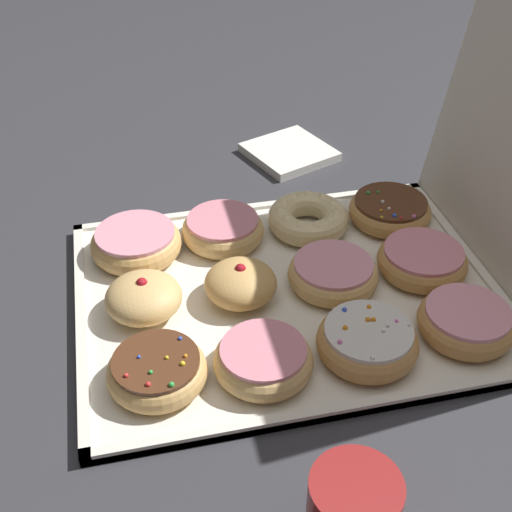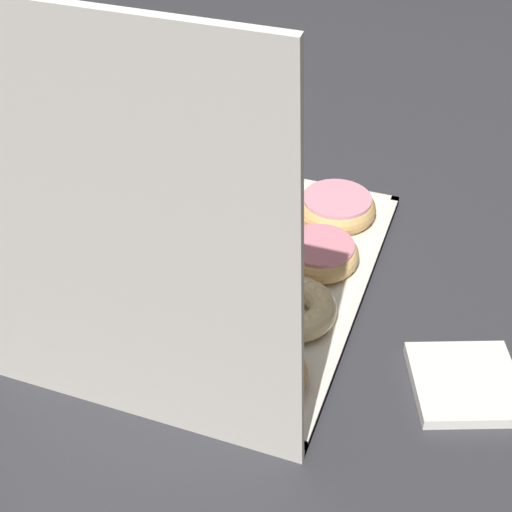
{
  "view_description": "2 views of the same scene",
  "coord_description": "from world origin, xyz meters",
  "px_view_note": "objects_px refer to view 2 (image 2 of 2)",
  "views": [
    {
      "loc": [
        0.62,
        -0.18,
        0.56
      ],
      "look_at": [
        -0.03,
        -0.03,
        0.05
      ],
      "focal_mm": 47.46,
      "sensor_mm": 36.0,
      "label": 1
    },
    {
      "loc": [
        -0.32,
        0.75,
        0.68
      ],
      "look_at": [
        -0.06,
        0.02,
        0.06
      ],
      "focal_mm": 52.51,
      "sensor_mm": 36.0,
      "label": 2
    }
  ],
  "objects_px": {
    "sprinkle_donut_8": "(123,264)",
    "coffee_mug": "(26,190)",
    "pink_frosted_donut_10": "(165,345)",
    "cruller_donut_6": "(293,307)",
    "jelly_filled_donut_4": "(237,232)",
    "napkin_stack": "(465,383)",
    "pink_frosted_donut_5": "(160,218)",
    "sprinkle_donut_9": "(259,372)",
    "pink_frosted_donut_7": "(204,285)",
    "donut_box": "(222,273)",
    "pink_frosted_donut_3": "(319,254)",
    "sprinkle_donut_2": "(196,181)",
    "pink_frosted_donut_0": "(337,207)",
    "jelly_filled_donut_1": "(266,191)",
    "pink_frosted_donut_11": "(82,324)"
  },
  "relations": [
    {
      "from": "sprinkle_donut_2",
      "to": "jelly_filled_donut_4",
      "type": "height_order",
      "value": "jelly_filled_donut_4"
    },
    {
      "from": "napkin_stack",
      "to": "pink_frosted_donut_10",
      "type": "bearing_deg",
      "value": 13.04
    },
    {
      "from": "jelly_filled_donut_4",
      "to": "pink_frosted_donut_3",
      "type": "bearing_deg",
      "value": 179.57
    },
    {
      "from": "pink_frosted_donut_10",
      "to": "cruller_donut_6",
      "type": "bearing_deg",
      "value": -137.44
    },
    {
      "from": "pink_frosted_donut_0",
      "to": "sprinkle_donut_2",
      "type": "height_order",
      "value": "same"
    },
    {
      "from": "pink_frosted_donut_5",
      "to": "pink_frosted_donut_7",
      "type": "relative_size",
      "value": 0.96
    },
    {
      "from": "pink_frosted_donut_11",
      "to": "napkin_stack",
      "type": "relative_size",
      "value": 0.9
    },
    {
      "from": "sprinkle_donut_2",
      "to": "pink_frosted_donut_11",
      "type": "xyz_separation_m",
      "value": [
        0.0,
        0.36,
        0.0
      ]
    },
    {
      "from": "jelly_filled_donut_4",
      "to": "coffee_mug",
      "type": "xyz_separation_m",
      "value": [
        0.34,
        0.03,
        0.01
      ]
    },
    {
      "from": "pink_frosted_donut_0",
      "to": "cruller_donut_6",
      "type": "xyz_separation_m",
      "value": [
        -0.01,
        0.24,
        -0.0
      ]
    },
    {
      "from": "coffee_mug",
      "to": "pink_frosted_donut_5",
      "type": "bearing_deg",
      "value": -172.79
    },
    {
      "from": "jelly_filled_donut_1",
      "to": "sprinkle_donut_9",
      "type": "relative_size",
      "value": 0.79
    },
    {
      "from": "sprinkle_donut_8",
      "to": "pink_frosted_donut_10",
      "type": "xyz_separation_m",
      "value": [
        -0.12,
        0.12,
        -0.0
      ]
    },
    {
      "from": "pink_frosted_donut_3",
      "to": "sprinkle_donut_8",
      "type": "xyz_separation_m",
      "value": [
        0.25,
        0.12,
        0.0
      ]
    },
    {
      "from": "jelly_filled_donut_4",
      "to": "pink_frosted_donut_11",
      "type": "distance_m",
      "value": 0.27
    },
    {
      "from": "pink_frosted_donut_11",
      "to": "coffee_mug",
      "type": "xyz_separation_m",
      "value": [
        0.22,
        -0.22,
        0.02
      ]
    },
    {
      "from": "pink_frosted_donut_10",
      "to": "pink_frosted_donut_5",
      "type": "bearing_deg",
      "value": -62.93
    },
    {
      "from": "donut_box",
      "to": "pink_frosted_donut_5",
      "type": "distance_m",
      "value": 0.14
    },
    {
      "from": "pink_frosted_donut_5",
      "to": "jelly_filled_donut_1",
      "type": "bearing_deg",
      "value": -138.05
    },
    {
      "from": "cruller_donut_6",
      "to": "pink_frosted_donut_11",
      "type": "xyz_separation_m",
      "value": [
        0.24,
        0.12,
        -0.0
      ]
    },
    {
      "from": "pink_frosted_donut_0",
      "to": "sprinkle_donut_2",
      "type": "distance_m",
      "value": 0.23
    },
    {
      "from": "sprinkle_donut_9",
      "to": "coffee_mug",
      "type": "relative_size",
      "value": 1.2
    },
    {
      "from": "sprinkle_donut_8",
      "to": "jelly_filled_donut_4",
      "type": "bearing_deg",
      "value": -136.52
    },
    {
      "from": "pink_frosted_donut_3",
      "to": "pink_frosted_donut_11",
      "type": "xyz_separation_m",
      "value": [
        0.24,
        0.24,
        -0.0
      ]
    },
    {
      "from": "pink_frosted_donut_10",
      "to": "sprinkle_donut_2",
      "type": "bearing_deg",
      "value": -72.36
    },
    {
      "from": "donut_box",
      "to": "pink_frosted_donut_3",
      "type": "distance_m",
      "value": 0.14
    },
    {
      "from": "pink_frosted_donut_5",
      "to": "coffee_mug",
      "type": "bearing_deg",
      "value": 7.21
    },
    {
      "from": "pink_frosted_donut_10",
      "to": "pink_frosted_donut_3",
      "type": "bearing_deg",
      "value": -118.24
    },
    {
      "from": "donut_box",
      "to": "pink_frosted_donut_5",
      "type": "xyz_separation_m",
      "value": [
        0.13,
        -0.06,
        0.02
      ]
    },
    {
      "from": "jelly_filled_donut_1",
      "to": "sprinkle_donut_8",
      "type": "distance_m",
      "value": 0.27
    },
    {
      "from": "coffee_mug",
      "to": "pink_frosted_donut_11",
      "type": "bearing_deg",
      "value": 135.51
    },
    {
      "from": "sprinkle_donut_8",
      "to": "coffee_mug",
      "type": "relative_size",
      "value": 1.18
    },
    {
      "from": "jelly_filled_donut_4",
      "to": "napkin_stack",
      "type": "distance_m",
      "value": 0.39
    },
    {
      "from": "pink_frosted_donut_5",
      "to": "cruller_donut_6",
      "type": "xyz_separation_m",
      "value": [
        -0.25,
        0.12,
        0.0
      ]
    },
    {
      "from": "napkin_stack",
      "to": "sprinkle_donut_9",
      "type": "bearing_deg",
      "value": 20.11
    },
    {
      "from": "donut_box",
      "to": "pink_frosted_donut_7",
      "type": "height_order",
      "value": "pink_frosted_donut_7"
    },
    {
      "from": "pink_frosted_donut_3",
      "to": "pink_frosted_donut_7",
      "type": "height_order",
      "value": "pink_frosted_donut_3"
    },
    {
      "from": "sprinkle_donut_9",
      "to": "pink_frosted_donut_7",
      "type": "bearing_deg",
      "value": -45.48
    },
    {
      "from": "jelly_filled_donut_4",
      "to": "pink_frosted_donut_11",
      "type": "bearing_deg",
      "value": 63.91
    },
    {
      "from": "pink_frosted_donut_7",
      "to": "coffee_mug",
      "type": "distance_m",
      "value": 0.35
    },
    {
      "from": "pink_frosted_donut_3",
      "to": "sprinkle_donut_8",
      "type": "relative_size",
      "value": 0.98
    },
    {
      "from": "pink_frosted_donut_5",
      "to": "pink_frosted_donut_7",
      "type": "distance_m",
      "value": 0.17
    },
    {
      "from": "sprinkle_donut_2",
      "to": "sprinkle_donut_9",
      "type": "height_order",
      "value": "same"
    },
    {
      "from": "jelly_filled_donut_4",
      "to": "pink_frosted_donut_7",
      "type": "distance_m",
      "value": 0.12
    },
    {
      "from": "pink_frosted_donut_0",
      "to": "jelly_filled_donut_1",
      "type": "height_order",
      "value": "jelly_filled_donut_1"
    },
    {
      "from": "donut_box",
      "to": "pink_frosted_donut_7",
      "type": "bearing_deg",
      "value": 87.56
    },
    {
      "from": "donut_box",
      "to": "napkin_stack",
      "type": "bearing_deg",
      "value": 164.66
    },
    {
      "from": "pink_frosted_donut_5",
      "to": "sprinkle_donut_9",
      "type": "height_order",
      "value": "sprinkle_donut_9"
    },
    {
      "from": "pink_frosted_donut_3",
      "to": "coffee_mug",
      "type": "relative_size",
      "value": 1.16
    },
    {
      "from": "pink_frosted_donut_3",
      "to": "coffee_mug",
      "type": "height_order",
      "value": "coffee_mug"
    }
  ]
}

